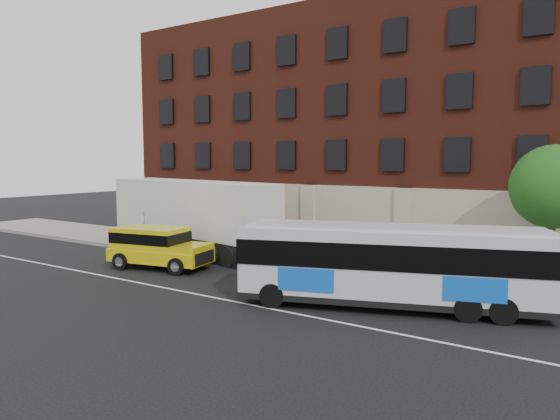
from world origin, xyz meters
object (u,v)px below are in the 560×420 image
Objects in this scene: sign_pole at (144,229)px; street_tree at (555,190)px; yellow_suv at (156,245)px; city_bus at (392,263)px; shipping_container at (191,217)px.

street_tree is at bearing 8.61° from sign_pole.
yellow_suv is at bearing -160.72° from street_tree.
city_bus is 2.05× the size of yellow_suv.
city_bus is (17.31, -2.97, 0.31)m from sign_pole.
yellow_suv is at bearing 179.64° from city_bus.
street_tree reaches higher than city_bus.
yellow_suv is (-17.80, -6.23, -3.18)m from street_tree.
sign_pole is at bearing 170.27° from city_bus.
city_bus reaches higher than sign_pole.
city_bus is at bearing -9.73° from sign_pole.
sign_pole is 0.19× the size of shipping_container.
street_tree is 8.31m from city_bus.
sign_pole is 22.49m from street_tree.
yellow_suv is at bearing -34.24° from sign_pole.
city_bus is 15.34m from shipping_container.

